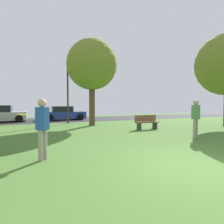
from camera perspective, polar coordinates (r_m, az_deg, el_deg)
ground_plane at (r=5.16m, az=25.89°, el=-15.87°), size 44.00×44.00×0.00m
road_strip at (r=19.60m, az=-12.41°, el=-2.29°), size 44.00×6.40×0.01m
oak_tree_left at (r=14.12m, az=-6.30°, el=14.30°), size 3.74×3.74×6.41m
person_catcher at (r=5.58m, az=-20.85°, el=-4.13°), size 0.38×0.38×1.75m
person_bystander at (r=9.52m, az=24.59°, el=-1.32°), size 0.29×0.36×1.81m
frisbee_disc at (r=6.12m, az=-26.31°, el=-0.70°), size 0.31×0.31×0.04m
parked_car_silver at (r=19.19m, az=-31.17°, el=-0.66°), size 4.03×2.08×1.50m
parked_car_blue at (r=19.40m, az=-14.81°, el=-0.50°), size 4.20×1.99×1.39m
park_bench at (r=11.95m, az=10.71°, el=-3.06°), size 1.60×0.45×0.90m
street_lamp_post at (r=15.62m, az=-13.61°, el=4.76°), size 0.14×0.14×4.50m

